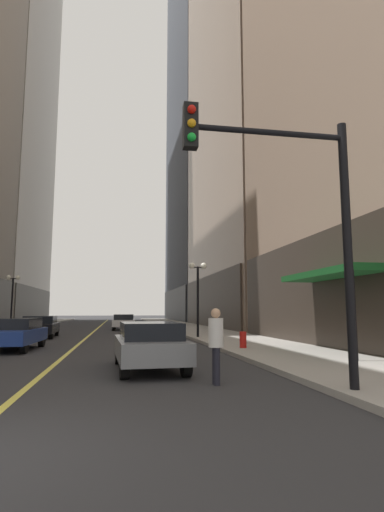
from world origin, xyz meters
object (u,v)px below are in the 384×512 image
Objects in this scene: pedestrian_in_white_shirt at (216,340)px; fire_hydrant_right at (243,342)px; car_grey at (149,344)px; street_lamp_right_mid at (198,283)px; car_white at (124,321)px; car_blue at (14,333)px; traffic_light_near_right at (297,204)px; street_lamp_left_far at (13,290)px; car_black at (40,326)px.

pedestrian_in_white_shirt is 2.12× the size of fire_hydrant_right.
car_grey is 0.96× the size of street_lamp_right_mid.
car_white is at bearing 107.52° from street_lamp_right_mid.
street_lamp_right_mid reaches higher than car_blue.
car_white is at bearing 75.08° from car_blue.
traffic_light_near_right is at bearing -55.24° from car_blue.
car_white is 0.83× the size of traffic_light_near_right.
pedestrian_in_white_shirt is (6.50, -9.38, 0.27)m from car_blue.
street_lamp_left_far is 16.89m from street_lamp_right_mid.
car_white is at bearing 102.83° from fire_hydrant_right.
car_grey is 6.19m from fire_hydrant_right.
pedestrian_in_white_shirt reaches higher than car_grey.
car_blue and car_white have the same top height.
fire_hydrant_right is at bearing 48.09° from car_grey.
car_blue is at bearing 127.03° from car_grey.
street_lamp_left_far is 5.54× the size of fire_hydrant_right.
car_black is 10.15m from street_lamp_right_mid.
street_lamp_left_far is at bearing 114.90° from car_black.
street_lamp_left_far is at bearing 113.44° from traffic_light_near_right.
street_lamp_left_far reaches higher than fire_hydrant_right.
car_black is 14.34m from fire_hydrant_right.
traffic_light_near_right is 29.54m from street_lamp_left_far.
car_grey is 0.89× the size of car_black.
car_black is at bearing -65.10° from street_lamp_left_far.
car_grey and car_white have the same top height.
car_black is (-5.61, 15.12, 0.00)m from car_grey.
traffic_light_near_right is (2.58, -4.31, 3.02)m from car_grey.
fire_hydrant_right is (9.74, -10.52, -0.32)m from car_black.
traffic_light_near_right reaches higher than pedestrian_in_white_shirt.
car_white is at bearing 93.71° from pedestrian_in_white_shirt.
car_white is 2.75× the size of pedestrian_in_white_shirt.
car_white is 9.28m from street_lamp_left_far.
street_lamp_left_far is (-9.17, 22.79, 2.54)m from car_grey.
street_lamp_right_mid is (12.80, -11.02, 0.00)m from street_lamp_left_far.
car_black is 21.30m from traffic_light_near_right.
car_black and car_white have the same top height.
street_lamp_right_mid is (1.05, 16.08, -0.49)m from traffic_light_near_right.
car_grey is 24.69m from street_lamp_left_far.
car_black is 1.09× the size of street_lamp_left_far.
fire_hydrant_right is at bearing 80.13° from traffic_light_near_right.
fire_hydrant_right is at bearing -13.67° from car_blue.
fire_hydrant_right is (1.55, 8.91, -3.34)m from traffic_light_near_right.
car_black is 8.83m from street_lamp_left_far.
street_lamp_right_mid reaches higher than car_grey.
street_lamp_right_mid is at bearing 72.87° from car_grey.
fire_hydrant_right is (9.30, -2.26, -0.32)m from car_blue.
car_grey is at bearing -52.97° from car_blue.
car_grey is 2.85m from pedestrian_in_white_shirt.
car_grey reaches higher than fire_hydrant_right.
fire_hydrant_right is (4.13, 4.60, -0.32)m from car_grey.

